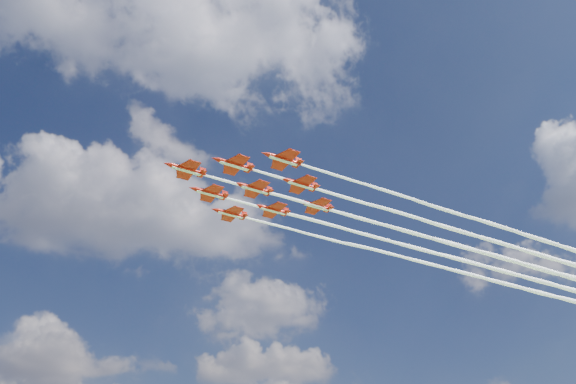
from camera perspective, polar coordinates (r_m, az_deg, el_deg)
The scene contains 9 objects.
jet_lead at distance 170.50m, azimuth 14.76°, elevation -4.67°, with size 153.13×53.74×2.60m.
jet_row2_port at distance 171.95m, azimuth 18.62°, elevation -4.26°, with size 153.13×53.74×2.60m.
jet_row2_starb at distance 181.06m, azimuth 15.32°, elevation -6.17°, with size 153.13×53.74×2.60m.
jet_row3_port at distance 174.17m, azimuth 22.39°, elevation -3.85°, with size 153.13×53.74×2.60m.
jet_row3_centre at distance 182.57m, azimuth 18.96°, elevation -5.77°, with size 153.13×53.74×2.60m.
jet_row3_starb at distance 191.75m, azimuth 15.82°, elevation -7.51°, with size 153.13×53.74×2.60m.
jet_row4_port at distance 184.80m, azimuth 22.52°, elevation -5.36°, with size 153.13×53.74×2.60m.
jet_row4_starb at distance 193.31m, azimuth 19.26°, elevation -7.12°, with size 153.13×53.74×2.60m.
jet_tail at distance 195.55m, azimuth 22.63°, elevation -6.71°, with size 153.13×53.74×2.60m.
Camera 1 is at (-18.91, -116.65, 4.00)m, focal length 35.00 mm.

